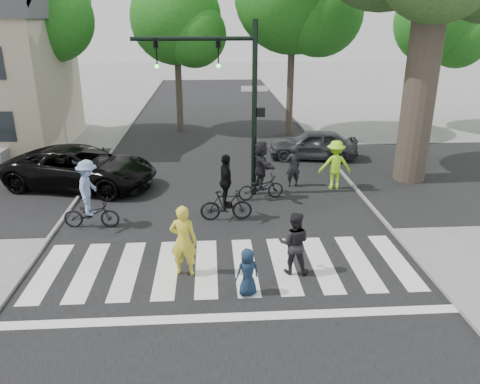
% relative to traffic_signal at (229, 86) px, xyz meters
% --- Properties ---
extents(ground, '(120.00, 120.00, 0.00)m').
position_rel_traffic_signal_xyz_m(ground, '(-0.35, -6.20, -3.90)').
color(ground, gray).
rests_on(ground, ground).
extents(road_stem, '(10.00, 70.00, 0.01)m').
position_rel_traffic_signal_xyz_m(road_stem, '(-0.35, -1.20, -3.90)').
color(road_stem, black).
rests_on(road_stem, ground).
extents(road_cross, '(70.00, 10.00, 0.01)m').
position_rel_traffic_signal_xyz_m(road_cross, '(-0.35, 1.80, -3.89)').
color(road_cross, black).
rests_on(road_cross, ground).
extents(curb_left, '(0.10, 70.00, 0.10)m').
position_rel_traffic_signal_xyz_m(curb_left, '(-5.40, -1.20, -3.85)').
color(curb_left, gray).
rests_on(curb_left, ground).
extents(curb_right, '(0.10, 70.00, 0.10)m').
position_rel_traffic_signal_xyz_m(curb_right, '(4.70, -1.20, -3.85)').
color(curb_right, gray).
rests_on(curb_right, ground).
extents(crosswalk, '(10.00, 3.85, 0.01)m').
position_rel_traffic_signal_xyz_m(crosswalk, '(-0.35, -5.54, -3.89)').
color(crosswalk, silver).
rests_on(crosswalk, ground).
extents(traffic_signal, '(4.45, 0.29, 6.00)m').
position_rel_traffic_signal_xyz_m(traffic_signal, '(0.00, 0.00, 0.00)').
color(traffic_signal, black).
rests_on(traffic_signal, ground).
extents(bg_tree_1, '(6.09, 5.80, 9.80)m').
position_rel_traffic_signal_xyz_m(bg_tree_1, '(-9.06, 9.28, 2.75)').
color(bg_tree_1, brown).
rests_on(bg_tree_1, ground).
extents(bg_tree_2, '(5.04, 4.80, 8.40)m').
position_rel_traffic_signal_xyz_m(bg_tree_2, '(-2.11, 10.42, 1.88)').
color(bg_tree_2, brown).
rests_on(bg_tree_2, ground).
extents(bg_tree_4, '(4.83, 4.60, 8.15)m').
position_rel_traffic_signal_xyz_m(bg_tree_4, '(11.88, 9.93, 1.73)').
color(bg_tree_4, brown).
rests_on(bg_tree_4, ground).
extents(pedestrian_woman, '(0.74, 0.55, 1.84)m').
position_rel_traffic_signal_xyz_m(pedestrian_woman, '(-1.39, -5.50, -2.98)').
color(pedestrian_woman, yellow).
rests_on(pedestrian_woman, ground).
extents(pedestrian_child, '(0.66, 0.54, 1.16)m').
position_rel_traffic_signal_xyz_m(pedestrian_child, '(0.10, -6.52, -3.32)').
color(pedestrian_child, '#17283F').
rests_on(pedestrian_child, ground).
extents(pedestrian_adult, '(0.90, 0.77, 1.63)m').
position_rel_traffic_signal_xyz_m(pedestrian_adult, '(1.33, -5.59, -3.09)').
color(pedestrian_adult, black).
rests_on(pedestrian_adult, ground).
extents(cyclist_left, '(1.71, 1.12, 2.13)m').
position_rel_traffic_signal_xyz_m(cyclist_left, '(-4.34, -2.50, -2.98)').
color(cyclist_left, black).
rests_on(cyclist_left, ground).
extents(cyclist_mid, '(1.65, 1.00, 2.15)m').
position_rel_traffic_signal_xyz_m(cyclist_mid, '(-0.23, -2.21, -3.02)').
color(cyclist_mid, black).
rests_on(cyclist_mid, ground).
extents(cyclist_right, '(1.75, 1.62, 2.10)m').
position_rel_traffic_signal_xyz_m(cyclist_right, '(1.06, -0.45, -2.96)').
color(cyclist_right, black).
rests_on(cyclist_right, ground).
extents(car_suv, '(6.06, 3.96, 1.55)m').
position_rel_traffic_signal_xyz_m(car_suv, '(-5.52, 1.19, -3.13)').
color(car_suv, black).
rests_on(car_suv, ground).
extents(car_grey, '(4.16, 2.21, 1.35)m').
position_rel_traffic_signal_xyz_m(car_grey, '(3.95, 4.44, -3.23)').
color(car_grey, '#313237').
rests_on(car_grey, ground).
extents(bystander_hivis, '(1.21, 0.72, 1.84)m').
position_rel_traffic_signal_xyz_m(bystander_hivis, '(3.92, 0.47, -2.98)').
color(bystander_hivis, '#A7FF22').
rests_on(bystander_hivis, ground).
extents(bystander_dark, '(0.66, 0.52, 1.59)m').
position_rel_traffic_signal_xyz_m(bystander_dark, '(2.41, 0.81, -3.10)').
color(bystander_dark, black).
rests_on(bystander_dark, ground).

